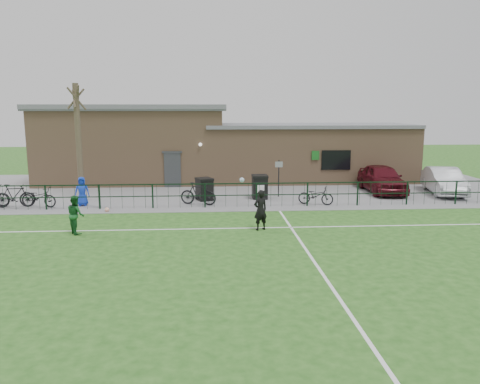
{
  "coord_description": "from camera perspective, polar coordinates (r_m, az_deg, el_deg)",
  "views": [
    {
      "loc": [
        -1.25,
        -14.19,
        4.79
      ],
      "look_at": [
        0.0,
        5.0,
        1.3
      ],
      "focal_mm": 35.0,
      "sensor_mm": 36.0,
      "label": 1
    }
  ],
  "objects": [
    {
      "name": "pitch_line_perp",
      "position": [
        15.32,
        8.8,
        -8.04
      ],
      "size": [
        0.1,
        16.0,
        0.01
      ],
      "primitive_type": "cube",
      "color": "white",
      "rests_on": "ground"
    },
    {
      "name": "ground",
      "position": [
        15.03,
        1.25,
        -8.3
      ],
      "size": [
        90.0,
        90.0,
        0.0
      ],
      "primitive_type": "plane",
      "color": "#235318",
      "rests_on": "ground"
    },
    {
      "name": "pitch_line_touch",
      "position": [
        22.54,
        -0.46,
        -1.97
      ],
      "size": [
        28.0,
        0.1,
        0.01
      ],
      "primitive_type": "cube",
      "color": "white",
      "rests_on": "ground"
    },
    {
      "name": "paving_strip",
      "position": [
        28.13,
        -1.12,
        0.5
      ],
      "size": [
        34.0,
        13.0,
        0.02
      ],
      "primitive_type": "cube",
      "color": "slate",
      "rests_on": "ground"
    },
    {
      "name": "wheelie_bin_left",
      "position": [
        24.36,
        -4.36,
        0.26
      ],
      "size": [
        0.97,
        1.02,
        1.08
      ],
      "primitive_type": "cube",
      "rotation": [
        0.0,
        0.0,
        0.39
      ],
      "color": "black",
      "rests_on": "paving_strip"
    },
    {
      "name": "bicycle_c",
      "position": [
        24.66,
        -23.33,
        -0.59
      ],
      "size": [
        1.92,
        1.07,
        0.96
      ],
      "primitive_type": "imported",
      "rotation": [
        0.0,
        0.0,
        1.32
      ],
      "color": "black",
      "rests_on": "paving_strip"
    },
    {
      "name": "bicycle_e",
      "position": [
        23.51,
        9.22,
        -0.42
      ],
      "size": [
        1.84,
        1.15,
        0.91
      ],
      "primitive_type": "imported",
      "rotation": [
        0.0,
        0.0,
        1.23
      ],
      "color": "black",
      "rests_on": "paving_strip"
    },
    {
      "name": "sign_post",
      "position": [
        25.27,
        4.74,
        1.67
      ],
      "size": [
        0.07,
        0.07,
        2.0
      ],
      "primitive_type": "cylinder",
      "rotation": [
        0.0,
        0.0,
        -0.11
      ],
      "color": "black",
      "rests_on": "paving_strip"
    },
    {
      "name": "spectator_child",
      "position": [
        24.17,
        -18.7,
        0.08
      ],
      "size": [
        0.76,
        0.56,
        1.43
      ],
      "primitive_type": "imported",
      "rotation": [
        0.0,
        0.0,
        0.16
      ],
      "color": "#1538C7",
      "rests_on": "paving_strip"
    },
    {
      "name": "bicycle_d",
      "position": [
        23.22,
        -5.12,
        -0.21
      ],
      "size": [
        1.92,
        1.1,
        1.11
      ],
      "primitive_type": "imported",
      "rotation": [
        0.0,
        0.0,
        1.24
      ],
      "color": "black",
      "rests_on": "paving_strip"
    },
    {
      "name": "outfield_player",
      "position": [
        18.99,
        -19.4,
        -2.61
      ],
      "size": [
        0.87,
        0.92,
        1.49
      ],
      "primitive_type": "imported",
      "rotation": [
        0.0,
        0.0,
        2.16
      ],
      "color": "#195925",
      "rests_on": "ground"
    },
    {
      "name": "car_maroon",
      "position": [
        27.75,
        16.92,
        1.59
      ],
      "size": [
        2.03,
        4.69,
        1.57
      ],
      "primitive_type": "imported",
      "rotation": [
        0.0,
        0.0,
        -0.04
      ],
      "color": "#4F0E17",
      "rests_on": "paving_strip"
    },
    {
      "name": "pitch_line_mid",
      "position": [
        18.85,
        0.2,
        -4.42
      ],
      "size": [
        28.0,
        0.1,
        0.01
      ],
      "primitive_type": "cube",
      "color": "white",
      "rests_on": "ground"
    },
    {
      "name": "clubhouse",
      "position": [
        30.8,
        -3.04,
        5.49
      ],
      "size": [
        24.25,
        5.4,
        4.96
      ],
      "color": "#A67F5C",
      "rests_on": "ground"
    },
    {
      "name": "car_silver",
      "position": [
        28.46,
        23.6,
        1.25
      ],
      "size": [
        2.39,
        4.63,
        1.45
      ],
      "primitive_type": "imported",
      "rotation": [
        0.0,
        0.0,
        -0.2
      ],
      "color": "#B4B6BC",
      "rests_on": "paving_strip"
    },
    {
      "name": "bicycle_b",
      "position": [
        25.03,
        -25.81,
        -0.42
      ],
      "size": [
        1.95,
        0.82,
        1.14
      ],
      "primitive_type": "imported",
      "rotation": [
        0.0,
        0.0,
        1.73
      ],
      "color": "black",
      "rests_on": "paving_strip"
    },
    {
      "name": "perimeter_fence",
      "position": [
        22.61,
        -0.49,
        -0.39
      ],
      "size": [
        28.0,
        0.1,
        1.2
      ],
      "primitive_type": "cube",
      "color": "black",
      "rests_on": "ground"
    },
    {
      "name": "ball_ground",
      "position": [
        22.58,
        -15.9,
        -2.08
      ],
      "size": [
        0.22,
        0.22,
        0.22
      ],
      "primitive_type": "sphere",
      "color": "white",
      "rests_on": "ground"
    },
    {
      "name": "bare_tree",
      "position": [
        25.66,
        -19.07,
        5.72
      ],
      "size": [
        0.3,
        0.3,
        6.0
      ],
      "primitive_type": "cylinder",
      "color": "#493C2C",
      "rests_on": "ground"
    },
    {
      "name": "goalkeeper_kick",
      "position": [
        18.5,
        2.44,
        -2.09
      ],
      "size": [
        0.99,
        3.26,
        1.68
      ],
      "color": "black",
      "rests_on": "ground"
    },
    {
      "name": "wheelie_bin_right",
      "position": [
        24.79,
        2.41,
        0.55
      ],
      "size": [
        0.78,
        0.88,
        1.16
      ],
      "primitive_type": "cube",
      "rotation": [
        0.0,
        0.0,
        0.01
      ],
      "color": "black",
      "rests_on": "paving_strip"
    }
  ]
}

